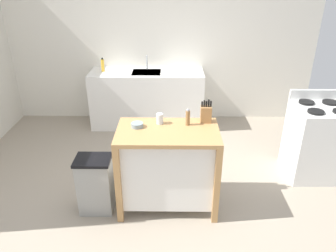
{
  "coord_description": "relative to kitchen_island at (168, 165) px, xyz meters",
  "views": [
    {
      "loc": [
        0.18,
        -2.87,
        2.33
      ],
      "look_at": [
        0.14,
        0.17,
        0.85
      ],
      "focal_mm": 34.6,
      "sensor_mm": 36.0,
      "label": 1
    }
  ],
  "objects": [
    {
      "name": "bottle_dish_soap",
      "position": [
        -1.03,
        2.05,
        0.49
      ],
      "size": [
        0.05,
        0.05,
        0.21
      ],
      "color": "yellow",
      "rests_on": "sink_counter"
    },
    {
      "name": "trash_bin",
      "position": [
        -0.75,
        -0.1,
        -0.19
      ],
      "size": [
        0.36,
        0.28,
        0.63
      ],
      "color": "gray",
      "rests_on": "ground"
    },
    {
      "name": "sink_counter",
      "position": [
        -0.35,
        2.04,
        -0.06
      ],
      "size": [
        1.77,
        0.6,
        0.89
      ],
      "color": "white",
      "rests_on": "ground"
    },
    {
      "name": "bowl_stoneware_deep",
      "position": [
        -0.31,
        0.07,
        0.42
      ],
      "size": [
        0.12,
        0.12,
        0.05
      ],
      "color": "gray",
      "rests_on": "kitchen_island"
    },
    {
      "name": "kitchen_island",
      "position": [
        0.0,
        0.0,
        0.0
      ],
      "size": [
        1.02,
        0.6,
        0.9
      ],
      "color": "#AD7F4C",
      "rests_on": "ground"
    },
    {
      "name": "ground_plane",
      "position": [
        -0.14,
        0.03,
        -0.5
      ],
      "size": [
        5.95,
        5.95,
        0.0
      ],
      "primitive_type": "plane",
      "color": "gray",
      "rests_on": "ground"
    },
    {
      "name": "stove",
      "position": [
        1.78,
        0.62,
        -0.05
      ],
      "size": [
        0.6,
        0.6,
        1.01
      ],
      "color": "silver",
      "rests_on": "ground"
    },
    {
      "name": "sink_faucet",
      "position": [
        -0.35,
        2.18,
        0.5
      ],
      "size": [
        0.02,
        0.02,
        0.22
      ],
      "color": "#B7BCC1",
      "rests_on": "sink_counter"
    },
    {
      "name": "knife_block",
      "position": [
        0.39,
        0.2,
        0.49
      ],
      "size": [
        0.11,
        0.09,
        0.25
      ],
      "color": "#9E7042",
      "rests_on": "kitchen_island"
    },
    {
      "name": "wall_back",
      "position": [
        -0.14,
        2.39,
        0.8
      ],
      "size": [
        4.95,
        0.1,
        2.6
      ],
      "primitive_type": "cube",
      "color": "silver",
      "rests_on": "ground"
    },
    {
      "name": "pepper_grinder",
      "position": [
        0.2,
        0.13,
        0.48
      ],
      "size": [
        0.04,
        0.04,
        0.18
      ],
      "color": "olive",
      "rests_on": "kitchen_island"
    },
    {
      "name": "drinking_cup",
      "position": [
        -0.08,
        0.15,
        0.45
      ],
      "size": [
        0.07,
        0.07,
        0.11
      ],
      "color": "silver",
      "rests_on": "kitchen_island"
    }
  ]
}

